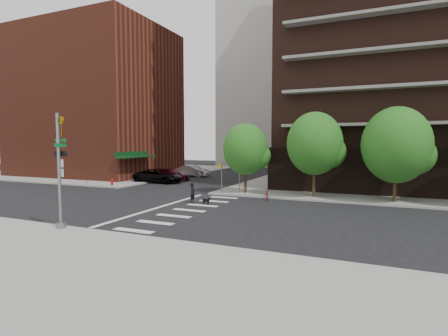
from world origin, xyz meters
The scene contains 19 objects.
ground centered at (0.00, 0.00, 0.00)m, with size 120.00×120.00×0.00m, color black.
sidewalk_ne centered at (20.50, 23.50, 0.07)m, with size 39.00×33.00×0.15m, color gray.
sidewalk_nw centered at (-24.50, 23.50, 0.07)m, with size 31.00×33.00×0.15m, color gray.
crosswalk centered at (2.21, 0.00, 0.01)m, with size 3.85×13.00×0.01m.
midrise_nw centered at (-22.00, 18.00, 10.15)m, with size 21.40×15.50×20.00m.
highrise_bg centered at (-5.00, 48.00, 30.00)m, with size 18.00×14.00×60.00m, color beige.
tree_a centered at (4.00, 8.50, 4.04)m, with size 4.00×4.00×5.90m.
tree_b centered at (10.00, 8.50, 4.54)m, with size 4.50×4.50×6.65m.
tree_c centered at (16.00, 8.50, 4.45)m, with size 5.00×5.00×6.80m.
traffic_signal centered at (-0.47, -7.49, 2.70)m, with size 0.90×0.75×6.00m.
pedestrian_signal centered at (2.32, 7.92, 1.85)m, with size 2.18×0.67×2.60m.
fire_hydrant centered at (-10.50, 7.80, 0.55)m, with size 0.24×0.24×0.73m.
parking_meter centered at (-14.00, 7.80, 0.96)m, with size 0.10×0.08×1.32m.
parked_car_black centered at (-8.20, 12.91, 0.80)m, with size 5.74×2.65×1.59m, color black.
parked_car_maroon centered at (-8.20, 15.59, 0.69)m, with size 4.79×1.95×1.39m, color #39030F.
parked_car_silver centered at (-8.20, 21.05, 0.77)m, with size 4.67×1.63×1.54m, color #AFB2B6.
scooter centered at (6.60, 6.50, 0.45)m, with size 0.60×1.71×0.90m, color maroon.
dog_walker centered at (1.80, 2.72, 0.77)m, with size 0.37×0.56×1.54m, color black.
dog centered at (3.10, 2.45, 0.33)m, with size 0.61×0.17×0.52m.
Camera 1 is at (14.57, -20.68, 4.64)m, focal length 28.00 mm.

